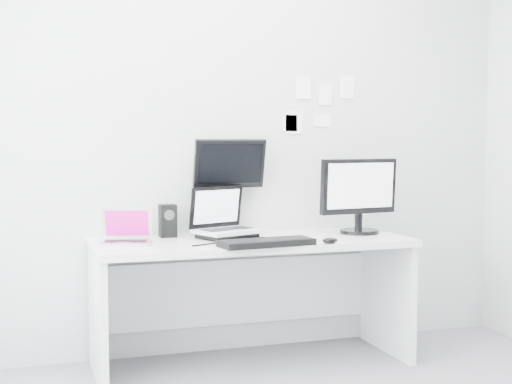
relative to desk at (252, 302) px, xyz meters
The scene contains 15 objects.
back_wall 1.05m from the desk, 90.00° to the left, with size 3.60×3.60×0.00m, color silver.
desk is the anchor object (origin of this frame).
macbook 0.86m from the desk, behind, with size 0.27×0.21×0.21m, color #B0B0B5.
speaker 0.68m from the desk, 151.47° to the left, with size 0.09×0.09×0.19m, color black.
dell_laptop 0.54m from the desk, 145.10° to the left, with size 0.36×0.28×0.30m, color #B7BABF.
rear_monitor 0.71m from the desk, 102.82° to the left, with size 0.43×0.16×0.59m, color black.
samsung_monitor 0.92m from the desk, ahead, with size 0.51×0.23×0.47m, color black.
keyboard 0.48m from the desk, 91.27° to the right, with size 0.51×0.18×0.03m, color black.
mouse 0.60m from the desk, 40.70° to the right, with size 0.10×0.06×0.03m, color black.
wall_note_0 1.38m from the desk, 37.40° to the left, with size 0.10×0.00×0.14m, color white.
wall_note_1 1.40m from the desk, 29.83° to the left, with size 0.09×0.00×0.13m, color white.
wall_note_2 1.51m from the desk, 24.64° to the left, with size 0.10×0.00×0.14m, color white.
wall_note_3 1.25m from the desk, 30.67° to the left, with size 0.11×0.00×0.08m, color white.
wall_note_4 1.16m from the desk, 41.60° to the left, with size 0.11×0.00×0.14m, color white.
wall_note_5 1.15m from the desk, 43.64° to the left, with size 0.10×0.00×0.10m, color white.
Camera 1 is at (-1.27, -2.72, 1.29)m, focal length 51.68 mm.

